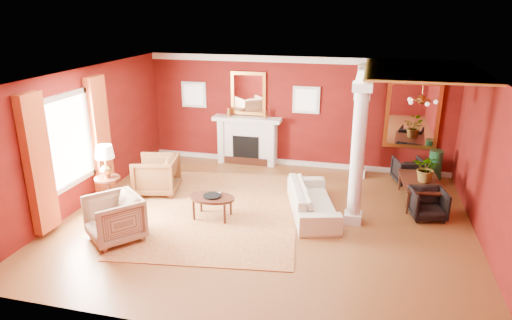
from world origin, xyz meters
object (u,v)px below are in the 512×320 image
(side_table, at_px, (106,166))
(dining_table, at_px, (421,185))
(sofa, at_px, (313,196))
(coffee_table, at_px, (212,199))
(armchair_stripe, at_px, (114,216))
(armchair_leopard, at_px, (156,173))

(side_table, relative_size, dining_table, 0.93)
(sofa, bearing_deg, dining_table, -78.39)
(coffee_table, height_order, dining_table, dining_table)
(armchair_stripe, height_order, coffee_table, armchair_stripe)
(sofa, xyz_separation_m, dining_table, (2.22, 1.17, -0.01))
(armchair_leopard, xyz_separation_m, armchair_stripe, (0.25, -2.25, -0.01))
(sofa, height_order, dining_table, sofa)
(armchair_stripe, bearing_deg, coffee_table, 82.01)
(armchair_stripe, bearing_deg, sofa, 70.42)
(sofa, bearing_deg, armchair_stripe, 103.97)
(armchair_stripe, bearing_deg, armchair_leopard, 136.56)
(armchair_leopard, relative_size, coffee_table, 1.03)
(armchair_leopard, bearing_deg, sofa, 74.14)
(armchair_leopard, relative_size, armchair_stripe, 1.03)
(sofa, relative_size, armchair_leopard, 2.22)
(side_table, xyz_separation_m, dining_table, (6.56, 1.76, -0.48))
(armchair_stripe, relative_size, coffee_table, 1.00)
(armchair_stripe, relative_size, dining_table, 0.64)
(side_table, bearing_deg, sofa, 7.80)
(sofa, distance_m, side_table, 4.41)
(armchair_leopard, relative_size, side_table, 0.71)
(coffee_table, height_order, side_table, side_table)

